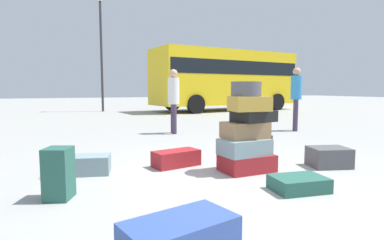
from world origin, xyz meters
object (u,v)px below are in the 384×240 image
object	(u,v)px
suitcase_tower	(247,133)
suitcase_teal_foreground_near	(59,173)
suitcase_charcoal_left_side	(329,157)
parked_bus	(226,77)
suitcase_maroon_upright_blue	(176,158)
suitcase_slate_behind_tower	(82,165)
lamp_post	(101,35)
suitcase_charcoal_white_trunk	(253,139)
person_bearded_onlooker	(296,93)
suitcase_navy_right_side	(180,240)
person_tourist_with_camera	(174,96)
suitcase_teal_foreground_far	(299,184)

from	to	relation	value
suitcase_tower	suitcase_teal_foreground_near	bearing A→B (deg)	-175.34
suitcase_charcoal_left_side	parked_bus	xyz separation A→B (m)	(4.72, 11.71, 1.68)
suitcase_maroon_upright_blue	parked_bus	world-z (taller)	parked_bus
suitcase_slate_behind_tower	suitcase_tower	bearing A→B (deg)	-4.31
suitcase_teal_foreground_near	lamp_post	xyz separation A→B (m)	(2.20, 13.33, 3.60)
suitcase_slate_behind_tower	suitcase_teal_foreground_near	bearing A→B (deg)	-92.55
suitcase_slate_behind_tower	parked_bus	xyz separation A→B (m)	(8.18, 10.69, 1.70)
suitcase_tower	suitcase_charcoal_white_trunk	world-z (taller)	suitcase_tower
suitcase_maroon_upright_blue	suitcase_charcoal_left_side	distance (m)	2.30
suitcase_tower	suitcase_maroon_upright_blue	distance (m)	1.14
suitcase_slate_behind_tower	person_bearded_onlooker	size ratio (longest dim) A/B	0.43
suitcase_maroon_upright_blue	suitcase_charcoal_white_trunk	distance (m)	2.51
suitcase_tower	suitcase_navy_right_side	world-z (taller)	suitcase_tower
person_tourist_with_camera	lamp_post	size ratio (longest dim) A/B	0.28
suitcase_slate_behind_tower	suitcase_charcoal_left_side	size ratio (longest dim) A/B	1.37
lamp_post	suitcase_navy_right_side	bearing A→B (deg)	-95.52
suitcase_charcoal_white_trunk	person_tourist_with_camera	world-z (taller)	person_tourist_with_camera
suitcase_teal_foreground_near	suitcase_teal_foreground_far	world-z (taller)	suitcase_teal_foreground_near
suitcase_teal_foreground_near	person_bearded_onlooker	bearing A→B (deg)	52.01
suitcase_charcoal_white_trunk	person_bearded_onlooker	world-z (taller)	person_bearded_onlooker
suitcase_teal_foreground_far	suitcase_charcoal_left_side	size ratio (longest dim) A/B	1.08
person_bearded_onlooker	suitcase_charcoal_white_trunk	bearing A→B (deg)	-22.97
suitcase_tower	suitcase_teal_foreground_near	xyz separation A→B (m)	(-2.47, -0.20, -0.27)
suitcase_maroon_upright_blue	person_bearded_onlooker	distance (m)	5.23
suitcase_teal_foreground_near	suitcase_navy_right_side	xyz separation A→B (m)	(0.75, -1.65, -0.13)
suitcase_teal_foreground_far	suitcase_maroon_upright_blue	world-z (taller)	suitcase_maroon_upright_blue
suitcase_teal_foreground_far	suitcase_navy_right_side	size ratio (longest dim) A/B	0.78
suitcase_tower	suitcase_teal_foreground_near	distance (m)	2.50
suitcase_teal_foreground_near	suitcase_navy_right_side	size ratio (longest dim) A/B	0.72
suitcase_teal_foreground_near	suitcase_slate_behind_tower	xyz separation A→B (m)	(0.29, 0.95, -0.15)
suitcase_navy_right_side	parked_bus	world-z (taller)	parked_bus
suitcase_slate_behind_tower	person_tourist_with_camera	bearing A→B (deg)	66.90
suitcase_slate_behind_tower	person_tourist_with_camera	xyz separation A→B (m)	(2.53, 3.28, 0.87)
suitcase_teal_foreground_far	lamp_post	xyz separation A→B (m)	(-0.34, 14.13, 3.79)
suitcase_slate_behind_tower	person_bearded_onlooker	world-z (taller)	person_bearded_onlooker
suitcase_teal_foreground_near	person_bearded_onlooker	world-z (taller)	person_bearded_onlooker
person_tourist_with_camera	person_bearded_onlooker	bearing A→B (deg)	85.76
suitcase_charcoal_white_trunk	lamp_post	size ratio (longest dim) A/B	0.13
suitcase_teal_foreground_near	suitcase_maroon_upright_blue	bearing A→B (deg)	50.55
suitcase_tower	suitcase_navy_right_side	xyz separation A→B (m)	(-1.72, -1.85, -0.40)
suitcase_charcoal_left_side	suitcase_teal_foreground_far	bearing A→B (deg)	-132.73
suitcase_navy_right_side	lamp_post	distance (m)	15.51
suitcase_maroon_upright_blue	suitcase_teal_foreground_far	bearing A→B (deg)	-73.04
suitcase_teal_foreground_far	person_tourist_with_camera	size ratio (longest dim) A/B	0.36
suitcase_teal_foreground_far	suitcase_tower	bearing A→B (deg)	101.52
suitcase_charcoal_left_side	suitcase_navy_right_side	bearing A→B (deg)	-135.80
suitcase_charcoal_white_trunk	person_tourist_with_camera	bearing A→B (deg)	139.39
suitcase_tower	suitcase_charcoal_left_side	bearing A→B (deg)	-12.32
suitcase_slate_behind_tower	person_bearded_onlooker	bearing A→B (deg)	37.28
suitcase_tower	suitcase_charcoal_white_trunk	size ratio (longest dim) A/B	1.62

